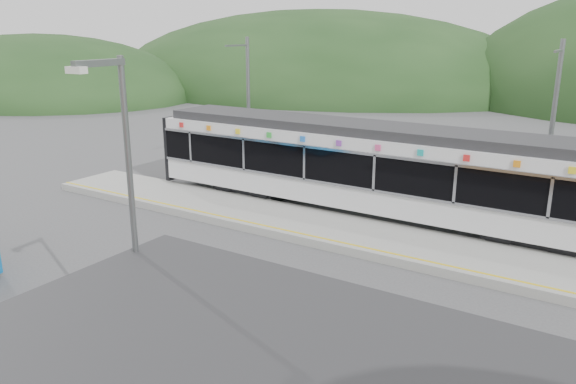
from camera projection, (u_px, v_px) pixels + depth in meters
The scene contains 8 objects.
ground at pixel (267, 259), 18.55m from camera, with size 120.00×120.00×0.00m, color #4C4C4F.
hills at pixel (498, 247), 19.64m from camera, with size 146.00×149.00×26.00m.
platform at pixel (316, 227), 21.18m from camera, with size 26.00×3.20×0.30m, color #9E9E99.
yellow_line at pixel (298, 233), 20.09m from camera, with size 26.00×0.10×0.01m, color yellow.
train at pixel (378, 167), 22.20m from camera, with size 20.44×3.01×3.74m.
catenary_mast_west at pixel (248, 106), 28.09m from camera, with size 0.18×1.80×7.00m.
catenary_mast_east at pixel (551, 132), 20.87m from camera, with size 0.18×1.80×7.00m.
lamp_post at pixel (127, 202), 10.90m from camera, with size 0.36×1.19×6.84m.
Camera 1 is at (9.84, -14.14, 7.27)m, focal length 35.00 mm.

